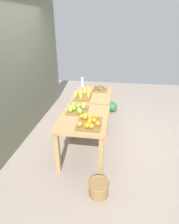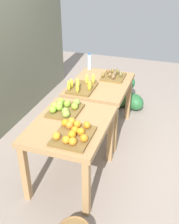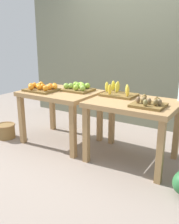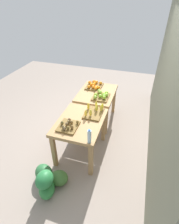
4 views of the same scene
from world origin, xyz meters
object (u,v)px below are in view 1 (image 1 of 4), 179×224
(orange_bin, at_px, (89,122))
(apple_bin, at_px, (77,109))
(display_table_right, at_px, (93,98))
(banana_crate, at_px, (83,96))
(watermelon_pile, at_px, (106,103))
(water_bottle, at_px, (82,82))
(wicker_basket, at_px, (99,188))
(display_table_left, at_px, (84,123))
(kiwi_bin, at_px, (100,89))

(orange_bin, bearing_deg, apple_bin, 32.86)
(display_table_right, height_order, banana_crate, banana_crate)
(watermelon_pile, bearing_deg, water_bottle, 127.50)
(orange_bin, xyz_separation_m, apple_bin, (0.43, 0.28, 0.00))
(display_table_right, bearing_deg, orange_bin, -174.69)
(banana_crate, bearing_deg, wicker_basket, -162.64)
(display_table_left, height_order, banana_crate, banana_crate)
(apple_bin, height_order, kiwi_bin, apple_bin)
(watermelon_pile, bearing_deg, wicker_basket, -177.85)
(display_table_right, xyz_separation_m, banana_crate, (-0.29, 0.17, 0.16))
(banana_crate, xyz_separation_m, water_bottle, (0.75, 0.15, 0.07))
(display_table_right, relative_size, water_bottle, 4.15)
(display_table_right, height_order, apple_bin, apple_bin)
(apple_bin, bearing_deg, water_bottle, 6.74)
(display_table_right, distance_m, watermelon_pile, 1.04)
(watermelon_pile, relative_size, wicker_basket, 2.29)
(banana_crate, bearing_deg, orange_bin, -164.46)
(display_table_right, distance_m, kiwi_bin, 0.30)
(kiwi_bin, bearing_deg, orange_bin, 179.84)
(display_table_left, distance_m, water_bottle, 1.63)
(display_table_left, distance_m, kiwi_bin, 1.36)
(wicker_basket, bearing_deg, orange_bin, 20.47)
(display_table_left, bearing_deg, watermelon_pile, -6.88)
(wicker_basket, bearing_deg, display_table_right, 10.17)
(apple_bin, bearing_deg, orange_bin, -147.14)
(display_table_left, height_order, display_table_right, same)
(banana_crate, xyz_separation_m, wicker_basket, (-1.66, -0.52, -0.70))
(display_table_left, height_order, kiwi_bin, kiwi_bin)
(orange_bin, bearing_deg, watermelon_pile, -3.01)
(display_table_left, bearing_deg, water_bottle, 11.30)
(kiwi_bin, distance_m, watermelon_pile, 0.92)
(display_table_right, bearing_deg, apple_bin, 170.50)
(apple_bin, relative_size, wicker_basket, 1.37)
(apple_bin, bearing_deg, display_table_left, -142.96)
(orange_bin, relative_size, wicker_basket, 1.47)
(kiwi_bin, height_order, wicker_basket, kiwi_bin)
(banana_crate, bearing_deg, water_bottle, 11.05)
(apple_bin, xyz_separation_m, water_bottle, (1.38, 0.16, 0.07))
(display_table_right, height_order, watermelon_pile, display_table_right)
(display_table_left, distance_m, apple_bin, 0.30)
(kiwi_bin, xyz_separation_m, water_bottle, (0.24, 0.45, 0.08))
(apple_bin, distance_m, wicker_basket, 1.35)
(display_table_right, distance_m, apple_bin, 0.94)
(water_bottle, xyz_separation_m, wicker_basket, (-2.42, -0.67, -0.78))
(kiwi_bin, height_order, watermelon_pile, kiwi_bin)
(display_table_right, bearing_deg, banana_crate, 149.48)
(orange_bin, bearing_deg, wicker_basket, -159.53)
(apple_bin, xyz_separation_m, banana_crate, (0.63, 0.02, -0.00))
(watermelon_pile, bearing_deg, kiwi_bin, 170.31)
(display_table_right, bearing_deg, display_table_left, 180.00)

